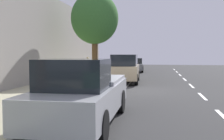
{
  "coord_description": "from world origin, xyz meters",
  "views": [
    {
      "loc": [
        -1.07,
        14.8,
        2.11
      ],
      "look_at": [
        1.57,
        -1.0,
        1.08
      ],
      "focal_mm": 42.83,
      "sensor_mm": 36.0,
      "label": 1
    }
  ],
  "objects_px": {
    "cyclist_with_backpack": "(103,71)",
    "street_tree_near_cyclist": "(95,19)",
    "parked_sedan_grey_nearest": "(135,65)",
    "parked_suv_tan_second": "(125,68)",
    "parked_pickup_silver_mid": "(82,94)",
    "bicycle_at_curb": "(105,84)",
    "pedestrian_on_phone": "(88,64)"
  },
  "relations": [
    {
      "from": "street_tree_near_cyclist",
      "to": "pedestrian_on_phone",
      "type": "bearing_deg",
      "value": -69.05
    },
    {
      "from": "cyclist_with_backpack",
      "to": "street_tree_near_cyclist",
      "type": "xyz_separation_m",
      "value": [
        1.59,
        -4.88,
        3.61
      ]
    },
    {
      "from": "parked_suv_tan_second",
      "to": "cyclist_with_backpack",
      "type": "distance_m",
      "value": 3.9
    },
    {
      "from": "parked_pickup_silver_mid",
      "to": "parked_sedan_grey_nearest",
      "type": "bearing_deg",
      "value": -89.43
    },
    {
      "from": "parked_pickup_silver_mid",
      "to": "bicycle_at_curb",
      "type": "relative_size",
      "value": 3.37
    },
    {
      "from": "bicycle_at_curb",
      "to": "parked_sedan_grey_nearest",
      "type": "bearing_deg",
      "value": -91.82
    },
    {
      "from": "parked_sedan_grey_nearest",
      "to": "street_tree_near_cyclist",
      "type": "distance_m",
      "value": 10.83
    },
    {
      "from": "cyclist_with_backpack",
      "to": "pedestrian_on_phone",
      "type": "xyz_separation_m",
      "value": [
        3.37,
        -9.54,
        -0.04
      ]
    },
    {
      "from": "parked_sedan_grey_nearest",
      "to": "cyclist_with_backpack",
      "type": "height_order",
      "value": "cyclist_with_backpack"
    },
    {
      "from": "parked_sedan_grey_nearest",
      "to": "cyclist_with_backpack",
      "type": "distance_m",
      "value": 14.73
    },
    {
      "from": "bicycle_at_curb",
      "to": "street_tree_near_cyclist",
      "type": "relative_size",
      "value": 0.24
    },
    {
      "from": "parked_pickup_silver_mid",
      "to": "parked_suv_tan_second",
      "type": "bearing_deg",
      "value": -89.59
    },
    {
      "from": "pedestrian_on_phone",
      "to": "bicycle_at_curb",
      "type": "bearing_deg",
      "value": 109.81
    },
    {
      "from": "parked_sedan_grey_nearest",
      "to": "parked_suv_tan_second",
      "type": "xyz_separation_m",
      "value": [
        -0.14,
        10.9,
        0.27
      ]
    },
    {
      "from": "bicycle_at_curb",
      "to": "cyclist_with_backpack",
      "type": "relative_size",
      "value": 0.91
    },
    {
      "from": "parked_pickup_silver_mid",
      "to": "bicycle_at_curb",
      "type": "xyz_separation_m",
      "value": [
        0.7,
        -7.03,
        -0.53
      ]
    },
    {
      "from": "parked_suv_tan_second",
      "to": "bicycle_at_curb",
      "type": "relative_size",
      "value": 3.03
    },
    {
      "from": "parked_pickup_silver_mid",
      "to": "pedestrian_on_phone",
      "type": "distance_m",
      "value": 17.54
    },
    {
      "from": "parked_suv_tan_second",
      "to": "parked_pickup_silver_mid",
      "type": "xyz_separation_m",
      "value": [
        -0.08,
        11.27,
        -0.13
      ]
    },
    {
      "from": "bicycle_at_curb",
      "to": "cyclist_with_backpack",
      "type": "height_order",
      "value": "cyclist_with_backpack"
    },
    {
      "from": "parked_pickup_silver_mid",
      "to": "street_tree_near_cyclist",
      "type": "relative_size",
      "value": 0.81
    },
    {
      "from": "cyclist_with_backpack",
      "to": "pedestrian_on_phone",
      "type": "relative_size",
      "value": 1.11
    },
    {
      "from": "parked_sedan_grey_nearest",
      "to": "parked_pickup_silver_mid",
      "type": "distance_m",
      "value": 22.17
    },
    {
      "from": "parked_sedan_grey_nearest",
      "to": "bicycle_at_curb",
      "type": "bearing_deg",
      "value": 88.18
    },
    {
      "from": "parked_pickup_silver_mid",
      "to": "pedestrian_on_phone",
      "type": "height_order",
      "value": "parked_pickup_silver_mid"
    },
    {
      "from": "parked_suv_tan_second",
      "to": "street_tree_near_cyclist",
      "type": "bearing_deg",
      "value": -23.69
    },
    {
      "from": "parked_sedan_grey_nearest",
      "to": "street_tree_near_cyclist",
      "type": "xyz_separation_m",
      "value": [
        2.29,
        9.83,
        3.92
      ]
    },
    {
      "from": "parked_suv_tan_second",
      "to": "pedestrian_on_phone",
      "type": "relative_size",
      "value": 3.05
    },
    {
      "from": "parked_sedan_grey_nearest",
      "to": "cyclist_with_backpack",
      "type": "bearing_deg",
      "value": 87.27
    },
    {
      "from": "parked_sedan_grey_nearest",
      "to": "parked_suv_tan_second",
      "type": "distance_m",
      "value": 10.9
    },
    {
      "from": "parked_suv_tan_second",
      "to": "bicycle_at_curb",
      "type": "distance_m",
      "value": 4.34
    },
    {
      "from": "bicycle_at_curb",
      "to": "street_tree_near_cyclist",
      "type": "bearing_deg",
      "value": -71.21
    }
  ]
}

